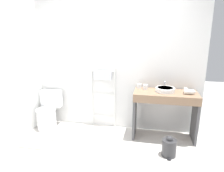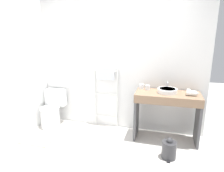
# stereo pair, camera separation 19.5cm
# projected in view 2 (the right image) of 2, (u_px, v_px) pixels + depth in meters

# --- Properties ---
(ground_plane) EXTENTS (12.00, 12.00, 0.00)m
(ground_plane) POSITION_uv_depth(u_px,v_px,m) (90.00, 171.00, 2.69)
(ground_plane) COLOR silver
(wall_back) EXTENTS (3.25, 0.12, 2.57)m
(wall_back) POSITION_uv_depth(u_px,v_px,m) (117.00, 62.00, 3.76)
(wall_back) COLOR white
(wall_back) RESTS_ON ground_plane
(wall_side) EXTENTS (0.12, 2.12, 2.57)m
(wall_side) POSITION_uv_depth(u_px,v_px,m) (18.00, 65.00, 3.43)
(wall_side) COLOR white
(wall_side) RESTS_ON ground_plane
(toilet) EXTENTS (0.41, 0.52, 0.72)m
(toilet) POSITION_uv_depth(u_px,v_px,m) (52.00, 111.00, 3.98)
(toilet) COLOR white
(toilet) RESTS_ON ground_plane
(towel_radiator) EXTENTS (0.48, 0.06, 1.17)m
(towel_radiator) POSITION_uv_depth(u_px,v_px,m) (106.00, 86.00, 3.82)
(towel_radiator) COLOR white
(towel_radiator) RESTS_ON ground_plane
(vanity_counter) EXTENTS (1.06, 0.51, 0.85)m
(vanity_counter) POSITION_uv_depth(u_px,v_px,m) (167.00, 108.00, 3.36)
(vanity_counter) COLOR #84664C
(vanity_counter) RESTS_ON ground_plane
(sink_basin) EXTENTS (0.32, 0.32, 0.07)m
(sink_basin) POSITION_uv_depth(u_px,v_px,m) (167.00, 91.00, 3.32)
(sink_basin) COLOR white
(sink_basin) RESTS_ON vanity_counter
(faucet) EXTENTS (0.02, 0.10, 0.14)m
(faucet) POSITION_uv_depth(u_px,v_px,m) (168.00, 85.00, 3.47)
(faucet) COLOR silver
(faucet) RESTS_ON vanity_counter
(cup_near_wall) EXTENTS (0.08, 0.08, 0.08)m
(cup_near_wall) POSITION_uv_depth(u_px,v_px,m) (142.00, 86.00, 3.58)
(cup_near_wall) COLOR white
(cup_near_wall) RESTS_ON vanity_counter
(cup_near_edge) EXTENTS (0.08, 0.08, 0.09)m
(cup_near_edge) POSITION_uv_depth(u_px,v_px,m) (148.00, 88.00, 3.49)
(cup_near_edge) COLOR white
(cup_near_edge) RESTS_ON vanity_counter
(hair_dryer) EXTENTS (0.19, 0.19, 0.09)m
(hair_dryer) POSITION_uv_depth(u_px,v_px,m) (192.00, 93.00, 3.18)
(hair_dryer) COLOR white
(hair_dryer) RESTS_ON vanity_counter
(trash_bin) EXTENTS (0.22, 0.25, 0.33)m
(trash_bin) POSITION_uv_depth(u_px,v_px,m) (169.00, 149.00, 2.95)
(trash_bin) COLOR #333335
(trash_bin) RESTS_ON ground_plane
(bath_mat) EXTENTS (0.56, 0.36, 0.01)m
(bath_mat) POSITION_uv_depth(u_px,v_px,m) (37.00, 140.00, 3.47)
(bath_mat) COLOR gray
(bath_mat) RESTS_ON ground_plane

